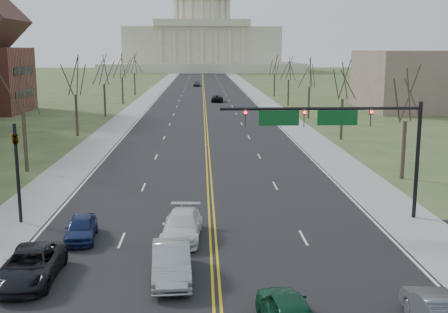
{
  "coord_description": "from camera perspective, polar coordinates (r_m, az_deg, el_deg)",
  "views": [
    {
      "loc": [
        -0.59,
        -19.38,
        10.27
      ],
      "look_at": [
        0.94,
        18.45,
        3.0
      ],
      "focal_mm": 45.0,
      "sensor_mm": 36.0,
      "label": 1
    }
  ],
  "objects": [
    {
      "name": "car_sb_inner_lead",
      "position": [
        25.87,
        -5.36,
        -10.63
      ],
      "size": [
        1.98,
        4.95,
        1.6
      ],
      "primitive_type": "imported",
      "rotation": [
        0.0,
        0.0,
        0.06
      ],
      "color": "#909497",
      "rests_on": "road"
    },
    {
      "name": "edge_line_left",
      "position": [
        130.11,
        -6.41,
        6.29
      ],
      "size": [
        0.15,
        380.0,
        0.01
      ],
      "primitive_type": "cube",
      "color": "silver",
      "rests_on": "road"
    },
    {
      "name": "tree_r_0",
      "position": [
        46.42,
        18.06,
        5.74
      ],
      "size": [
        3.74,
        3.74,
        8.5
      ],
      "color": "#3B2B23",
      "rests_on": "ground"
    },
    {
      "name": "edge_line_right",
      "position": [
        130.2,
        2.28,
        6.35
      ],
      "size": [
        0.15,
        380.0,
        0.01
      ],
      "primitive_type": "cube",
      "color": "silver",
      "rests_on": "road"
    },
    {
      "name": "tree_l_3",
      "position": [
        108.46,
        -10.35,
        8.94
      ],
      "size": [
        3.96,
        3.96,
        9.0
      ],
      "color": "#3B2B23",
      "rests_on": "ground"
    },
    {
      "name": "car_far_sb",
      "position": [
        158.03,
        -2.8,
        7.43
      ],
      "size": [
        1.99,
        4.79,
        1.62
      ],
      "primitive_type": "imported",
      "rotation": [
        0.0,
        0.0,
        -0.01
      ],
      "color": "#424649",
      "rests_on": "road"
    },
    {
      "name": "signal_mast",
      "position": [
        34.15,
        11.33,
        3.07
      ],
      "size": [
        12.12,
        0.44,
        7.2
      ],
      "color": "black",
      "rests_on": "ground"
    },
    {
      "name": "bldg_right_mass",
      "position": [
        103.79,
        20.88,
        7.26
      ],
      "size": [
        25.0,
        20.0,
        10.0
      ],
      "primitive_type": "cube",
      "color": "#6E5D4E",
      "rests_on": "ground"
    },
    {
      "name": "sidewalk_left",
      "position": [
        130.29,
        -7.38,
        6.27
      ],
      "size": [
        4.0,
        380.0,
        0.03
      ],
      "primitive_type": "cube",
      "color": "gray",
      "rests_on": "ground"
    },
    {
      "name": "road",
      "position": [
        129.79,
        -2.07,
        6.33
      ],
      "size": [
        20.0,
        380.0,
        0.01
      ],
      "primitive_type": "cube",
      "color": "black",
      "rests_on": "ground"
    },
    {
      "name": "tree_l_4",
      "position": [
        128.29,
        -9.11,
        9.25
      ],
      "size": [
        3.96,
        3.96,
        9.0
      ],
      "color": "#3B2B23",
      "rests_on": "ground"
    },
    {
      "name": "tree_r_3",
      "position": [
        104.69,
        6.6,
        8.77
      ],
      "size": [
        3.74,
        3.74,
        8.5
      ],
      "color": "#3B2B23",
      "rests_on": "ground"
    },
    {
      "name": "car_sb_outer_second",
      "position": [
        31.8,
        -14.31,
        -7.05
      ],
      "size": [
        1.91,
        4.0,
        1.32
      ],
      "primitive_type": "imported",
      "rotation": [
        0.0,
        0.0,
        0.09
      ],
      "color": "#16224E",
      "rests_on": "road"
    },
    {
      "name": "tree_r_1",
      "position": [
        65.5,
        12.0,
        7.38
      ],
      "size": [
        3.74,
        3.74,
        8.5
      ],
      "color": "#3B2B23",
      "rests_on": "ground"
    },
    {
      "name": "sidewalk_right",
      "position": [
        130.4,
        3.25,
        6.35
      ],
      "size": [
        4.0,
        380.0,
        0.03
      ],
      "primitive_type": "cube",
      "color": "gray",
      "rests_on": "ground"
    },
    {
      "name": "tree_l_2",
      "position": [
        88.71,
        -12.13,
        8.48
      ],
      "size": [
        3.96,
        3.96,
        9.0
      ],
      "color": "#3B2B23",
      "rests_on": "ground"
    },
    {
      "name": "tree_r_2",
      "position": [
        85.0,
        8.68,
        8.24
      ],
      "size": [
        3.74,
        3.74,
        8.5
      ],
      "color": "#3B2B23",
      "rests_on": "ground"
    },
    {
      "name": "capitol",
      "position": [
        269.32,
        -2.24,
        11.7
      ],
      "size": [
        90.0,
        60.0,
        50.0
      ],
      "color": "beige",
      "rests_on": "ground"
    },
    {
      "name": "tree_l_0",
      "position": [
        49.78,
        -19.87,
        6.39
      ],
      "size": [
        3.96,
        3.96,
        9.0
      ],
      "color": "#3B2B23",
      "rests_on": "ground"
    },
    {
      "name": "car_sb_inner_second",
      "position": [
        31.06,
        -4.28,
        -7.03
      ],
      "size": [
        2.35,
        5.15,
        1.46
      ],
      "primitive_type": "imported",
      "rotation": [
        0.0,
        0.0,
        -0.06
      ],
      "color": "silver",
      "rests_on": "road"
    },
    {
      "name": "tree_l_1",
      "position": [
        69.09,
        -14.92,
        7.75
      ],
      "size": [
        3.96,
        3.96,
        9.0
      ],
      "color": "#3B2B23",
      "rests_on": "ground"
    },
    {
      "name": "cross_road",
      "position": [
        27.39,
        -0.94,
        -11.15
      ],
      "size": [
        120.0,
        14.0,
        0.01
      ],
      "primitive_type": "cube",
      "color": "black",
      "rests_on": "ground"
    },
    {
      "name": "center_line",
      "position": [
        129.79,
        -2.07,
        6.33
      ],
      "size": [
        0.42,
        380.0,
        0.01
      ],
      "primitive_type": "cube",
      "color": "gold",
      "rests_on": "road"
    },
    {
      "name": "car_sb_outer_lead",
      "position": [
        27.04,
        -19.1,
        -10.42
      ],
      "size": [
        2.4,
        5.18,
        1.44
      ],
      "primitive_type": "imported",
      "rotation": [
        0.0,
        0.0,
        0.0
      ],
      "color": "black",
      "rests_on": "road"
    },
    {
      "name": "car_nb_inner_lead",
      "position": [
        21.69,
        6.43,
        -15.24
      ],
      "size": [
        2.19,
        4.5,
        1.48
      ],
      "primitive_type": "imported",
      "rotation": [
        0.0,
        0.0,
        3.25
      ],
      "color": "#0E3E26",
      "rests_on": "road"
    },
    {
      "name": "tree_r_4",
      "position": [
        124.48,
        5.17,
        9.12
      ],
      "size": [
        3.74,
        3.74,
        8.5
      ],
      "color": "#3B2B23",
      "rests_on": "ground"
    },
    {
      "name": "car_far_nb",
      "position": [
        111.25,
        -0.69,
        5.94
      ],
      "size": [
        2.46,
        5.04,
        1.38
      ],
      "primitive_type": "imported",
      "rotation": [
        0.0,
        0.0,
        3.11
      ],
      "color": "black",
      "rests_on": "road"
    },
    {
      "name": "signal_left",
      "position": [
        35.26,
        -20.3,
        -0.53
      ],
      "size": [
        0.32,
        0.36,
        6.0
      ],
      "color": "black",
      "rests_on": "ground"
    }
  ]
}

